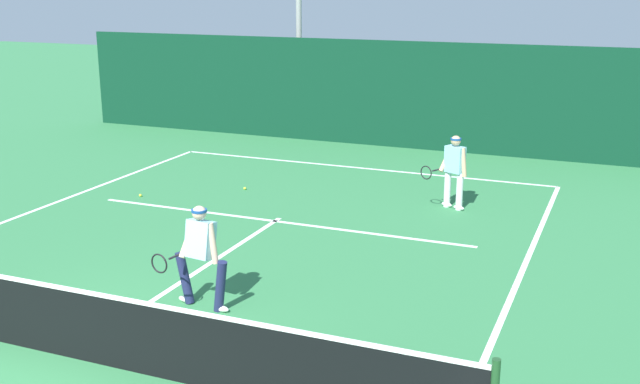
{
  "coord_description": "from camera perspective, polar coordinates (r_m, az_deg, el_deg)",
  "views": [
    {
      "loc": [
        6.43,
        -7.0,
        4.69
      ],
      "look_at": [
        1.37,
        5.24,
        1.0
      ],
      "focal_mm": 42.93,
      "sensor_mm": 36.0,
      "label": 1
    }
  ],
  "objects": [
    {
      "name": "ground_plane",
      "position": [
        10.6,
        -18.36,
        -11.56
      ],
      "size": [
        80.0,
        80.0,
        0.0
      ],
      "primitive_type": "plane",
      "color": "#317744"
    },
    {
      "name": "court_line_service",
      "position": [
        15.41,
        -3.37,
        -2.17
      ],
      "size": [
        8.15,
        0.1,
        0.01
      ],
      "primitive_type": "cube",
      "color": "white",
      "rests_on": "ground_plane"
    },
    {
      "name": "tennis_ball",
      "position": [
        17.56,
        -13.24,
        -0.24
      ],
      "size": [
        0.07,
        0.07,
        0.07
      ],
      "primitive_type": "sphere",
      "color": "#D1E033",
      "rests_on": "ground_plane"
    },
    {
      "name": "player_far",
      "position": [
        16.27,
        9.95,
        1.71
      ],
      "size": [
        0.94,
        0.8,
        1.57
      ],
      "rotation": [
        0.0,
        0.0,
        2.71
      ],
      "color": "silver",
      "rests_on": "ground_plane"
    },
    {
      "name": "court_line_baseline_far",
      "position": [
        19.77,
        2.8,
        1.83
      ],
      "size": [
        10.0,
        0.1,
        0.01
      ],
      "primitive_type": "cube",
      "color": "white",
      "rests_on": "ground_plane"
    },
    {
      "name": "back_fence_windscreen",
      "position": [
        22.13,
        5.35,
        7.26
      ],
      "size": [
        20.35,
        0.12,
        3.04
      ],
      "primitive_type": "cube",
      "color": "#0B3521",
      "rests_on": "ground_plane"
    },
    {
      "name": "tennis_ball_extra",
      "position": [
        17.75,
        -5.63,
        0.27
      ],
      "size": [
        0.07,
        0.07,
        0.07
      ],
      "primitive_type": "sphere",
      "color": "#D1E033",
      "rests_on": "ground_plane"
    },
    {
      "name": "tennis_net",
      "position": [
        10.39,
        -18.59,
        -9.07
      ],
      "size": [
        10.96,
        0.09,
        1.06
      ],
      "color": "#1E4723",
      "rests_on": "ground_plane"
    },
    {
      "name": "court_line_centre",
      "position": [
        12.94,
        -9.16,
        -5.89
      ],
      "size": [
        0.1,
        6.4,
        0.01
      ],
      "primitive_type": "cube",
      "color": "white",
      "rests_on": "ground_plane"
    },
    {
      "name": "player_near",
      "position": [
        11.29,
        -8.92,
        -4.48
      ],
      "size": [
        0.97,
        0.82,
        1.57
      ],
      "rotation": [
        0.0,
        0.0,
        3.0
      ],
      "color": "#1E234C",
      "rests_on": "ground_plane"
    }
  ]
}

